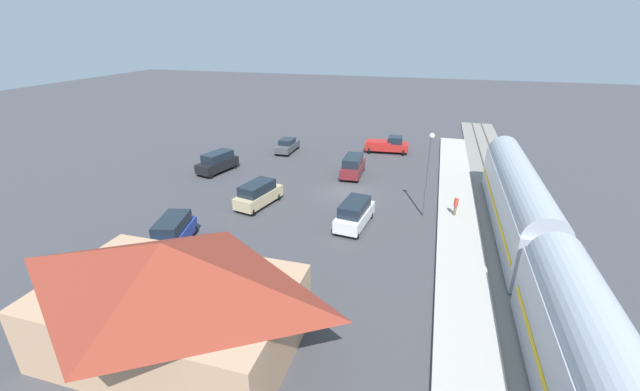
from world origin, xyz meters
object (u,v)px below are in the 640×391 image
suv_tan (258,194)px  pedestrian_on_platform (456,204)px  station_building (170,294)px  sedan_charcoal (287,145)px  light_pole_near_platform (429,165)px  pickup_red (388,145)px  passenger_train (546,264)px  suv_blue (173,233)px  suv_white (355,213)px  suv_maroon (353,166)px  suv_black (217,162)px

suv_tan → pedestrian_on_platform: bearing=-172.5°
station_building → sedan_charcoal: 33.89m
station_building → light_pole_near_platform: 21.81m
station_building → pickup_red: size_ratio=2.28×
station_building → sedan_charcoal: station_building is taller
pedestrian_on_platform → suv_tan: (16.86, 2.21, -0.13)m
passenger_train → pedestrian_on_platform: bearing=-68.2°
pedestrian_on_platform → suv_blue: bearing=28.2°
sedan_charcoal → suv_white: suv_white is taller
station_building → suv_maroon: bearing=-97.2°
suv_tan → suv_white: same height
sedan_charcoal → light_pole_near_platform: bearing=140.7°
suv_tan → suv_black: (8.12, -7.14, 0.00)m
suv_white → suv_black: (17.20, -8.67, 0.00)m
pedestrian_on_platform → station_building: bearing=54.1°
passenger_train → suv_blue: 24.13m
sedan_charcoal → suv_white: (-12.48, 17.93, 0.27)m
suv_tan → suv_white: bearing=170.4°
suv_tan → suv_white: 9.20m
station_building → suv_blue: bearing=-54.1°
pickup_red → light_pole_near_platform: (-5.35, 17.89, 3.56)m
suv_tan → suv_blue: (2.93, 8.38, 0.00)m
suv_blue → station_building: bearing=125.9°
suv_white → suv_maroon: (2.57, -11.57, 0.00)m
sedan_charcoal → pickup_red: (-12.40, -3.36, 0.15)m
sedan_charcoal → suv_blue: size_ratio=0.86×
passenger_train → light_pole_near_platform: (6.80, -10.36, 1.73)m
suv_blue → light_pole_near_platform: bearing=-149.3°
pedestrian_on_platform → sedan_charcoal: (20.27, -14.19, -0.40)m
pedestrian_on_platform → suv_white: bearing=25.7°
passenger_train → suv_blue: passenger_train is taller
passenger_train → sedan_charcoal: bearing=-45.4°
suv_white → suv_blue: 13.82m
suv_black → pickup_red: 21.27m
suv_white → pickup_red: bearing=-89.8°
station_building → suv_maroon: size_ratio=2.55×
suv_blue → light_pole_near_platform: (-17.27, -10.26, 3.44)m
suv_tan → suv_maroon: same height
pedestrian_on_platform → pickup_red: 19.24m
suv_black → pedestrian_on_platform: bearing=168.8°
suv_black → pickup_red: size_ratio=0.94×
suv_tan → suv_white: size_ratio=1.02×
suv_black → suv_blue: 16.36m
suv_blue → pedestrian_on_platform: bearing=-151.8°
suv_blue → pickup_red: size_ratio=0.94×
pedestrian_on_platform → light_pole_near_platform: size_ratio=0.24×
suv_blue → pickup_red: (-11.92, -28.15, -0.12)m
suv_black → passenger_train: bearing=151.9°
suv_black → suv_blue: same height
passenger_train → pickup_red: size_ratio=7.14×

